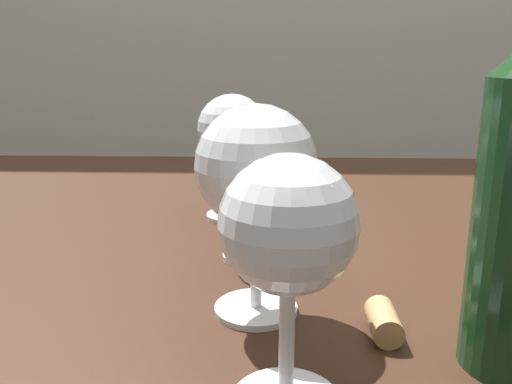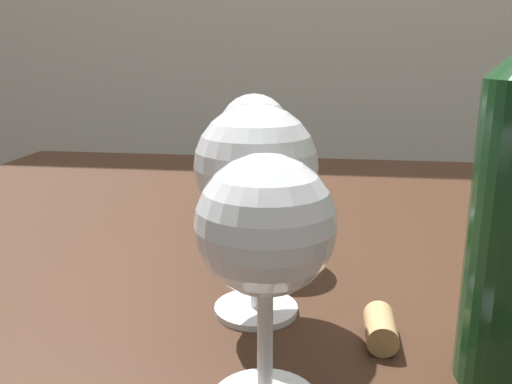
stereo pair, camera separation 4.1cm
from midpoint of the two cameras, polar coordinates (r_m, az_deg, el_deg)
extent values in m
cube|color=#382114|center=(0.63, 13.80, -5.83)|extent=(1.27, 0.87, 0.03)
cylinder|color=#382114|center=(1.24, -17.82, -15.10)|extent=(0.06, 0.06, 0.75)
cylinder|color=white|center=(0.32, 4.78, -14.90)|extent=(0.01, 0.01, 0.08)
sphere|color=white|center=(0.29, 5.06, -3.50)|extent=(0.08, 0.08, 0.08)
ellipsoid|color=maroon|center=(0.29, 5.04, -4.17)|extent=(0.07, 0.07, 0.03)
cylinder|color=white|center=(0.44, 2.70, -12.19)|extent=(0.07, 0.07, 0.00)
cylinder|color=white|center=(0.42, 2.77, -6.83)|extent=(0.01, 0.01, 0.08)
sphere|color=white|center=(0.40, 2.90, 2.73)|extent=(0.09, 0.09, 0.09)
ellipsoid|color=gold|center=(0.40, 2.89, 2.29)|extent=(0.08, 0.08, 0.03)
cylinder|color=white|center=(0.54, 2.88, -6.73)|extent=(0.06, 0.06, 0.00)
cylinder|color=white|center=(0.53, 2.93, -3.60)|extent=(0.01, 0.01, 0.06)
sphere|color=white|center=(0.52, 3.01, 2.13)|extent=(0.08, 0.08, 0.08)
ellipsoid|color=beige|center=(0.52, 3.00, 1.87)|extent=(0.07, 0.07, 0.03)
cylinder|color=white|center=(0.67, 1.54, -2.45)|extent=(0.07, 0.07, 0.00)
cylinder|color=white|center=(0.66, 1.56, 0.94)|extent=(0.01, 0.01, 0.08)
sphere|color=white|center=(0.65, 1.60, 6.58)|extent=(0.08, 0.08, 0.08)
ellipsoid|color=maroon|center=(0.65, 1.60, 6.12)|extent=(0.07, 0.07, 0.03)
cylinder|color=tan|center=(0.41, 15.81, -13.64)|extent=(0.02, 0.04, 0.02)
camera|label=1|loc=(0.02, -87.14, 0.76)|focal=38.14mm
camera|label=2|loc=(0.02, 92.86, -0.76)|focal=38.14mm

